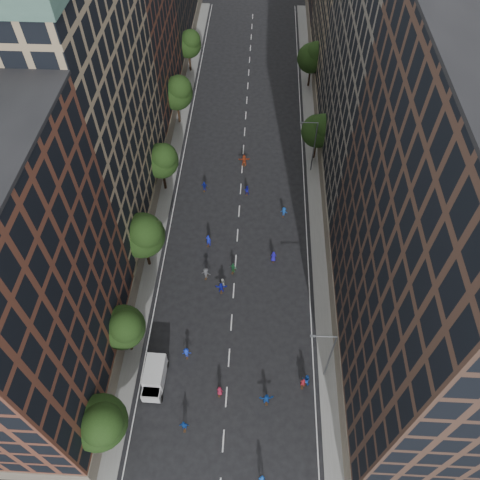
{
  "coord_description": "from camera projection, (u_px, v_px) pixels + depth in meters",
  "views": [
    {
      "loc": [
        2.38,
        -9.22,
        49.56
      ],
      "look_at": [
        0.47,
        29.06,
        2.0
      ],
      "focal_mm": 35.0,
      "sensor_mm": 36.0,
      "label": 1
    }
  ],
  "objects": [
    {
      "name": "ground",
      "position": [
        241.0,
        191.0,
        69.51
      ],
      "size": [
        240.0,
        240.0,
        0.0
      ],
      "primitive_type": "plane",
      "color": "black",
      "rests_on": "ground"
    },
    {
      "name": "sidewalk_left",
      "position": [
        168.0,
        155.0,
        74.53
      ],
      "size": [
        4.0,
        105.0,
        0.15
      ],
      "primitive_type": "cube",
      "color": "slate",
      "rests_on": "ground"
    },
    {
      "name": "sidewalk_right",
      "position": [
        319.0,
        160.0,
        73.78
      ],
      "size": [
        4.0,
        105.0,
        0.15
      ],
      "primitive_type": "cube",
      "color": "slate",
      "rests_on": "ground"
    },
    {
      "name": "bldg_left_a",
      "position": [
        4.0,
        299.0,
        40.25
      ],
      "size": [
        14.0,
        22.0,
        30.0
      ],
      "primitive_type": "cube",
      "color": "brown",
      "rests_on": "ground"
    },
    {
      "name": "bldg_left_b",
      "position": [
        74.0,
        112.0,
        53.74
      ],
      "size": [
        14.0,
        26.0,
        34.0
      ],
      "primitive_type": "cube",
      "color": "#937E60",
      "rests_on": "ground"
    },
    {
      "name": "bldg_left_c",
      "position": [
        121.0,
        36.0,
        70.49
      ],
      "size": [
        14.0,
        20.0,
        28.0
      ],
      "primitive_type": "cube",
      "color": "brown",
      "rests_on": "ground"
    },
    {
      "name": "bldg_right_a",
      "position": [
        452.0,
        259.0,
        39.23
      ],
      "size": [
        14.0,
        30.0,
        36.0
      ],
      "primitive_type": "cube",
      "color": "#432E24",
      "rests_on": "ground"
    },
    {
      "name": "bldg_right_b",
      "position": [
        393.0,
        81.0,
        58.57
      ],
      "size": [
        14.0,
        28.0,
        33.0
      ],
      "primitive_type": "cube",
      "color": "#645D52",
      "rests_on": "ground"
    },
    {
      "name": "tree_left_0",
      "position": [
        101.0,
        423.0,
        42.56
      ],
      "size": [
        5.2,
        5.2,
        8.83
      ],
      "color": "black",
      "rests_on": "ground"
    },
    {
      "name": "tree_left_1",
      "position": [
        124.0,
        327.0,
        49.15
      ],
      "size": [
        4.8,
        4.8,
        8.21
      ],
      "color": "black",
      "rests_on": "ground"
    },
    {
      "name": "tree_left_2",
      "position": [
        143.0,
        234.0,
        56.02
      ],
      "size": [
        5.6,
        5.6,
        9.45
      ],
      "color": "black",
      "rests_on": "ground"
    },
    {
      "name": "tree_left_3",
      "position": [
        162.0,
        160.0,
        65.23
      ],
      "size": [
        5.0,
        5.0,
        8.58
      ],
      "color": "black",
      "rests_on": "ground"
    },
    {
      "name": "tree_left_4",
      "position": [
        177.0,
        92.0,
        75.04
      ],
      "size": [
        5.4,
        5.4,
        9.08
      ],
      "color": "black",
      "rests_on": "ground"
    },
    {
      "name": "tree_left_5",
      "position": [
        189.0,
        43.0,
        85.4
      ],
      "size": [
        4.8,
        4.8,
        8.33
      ],
      "color": "black",
      "rests_on": "ground"
    },
    {
      "name": "tree_right_a",
      "position": [
        319.0,
        130.0,
        69.69
      ],
      "size": [
        5.0,
        5.0,
        8.39
      ],
      "color": "black",
      "rests_on": "ground"
    },
    {
      "name": "tree_right_b",
      "position": [
        313.0,
        57.0,
        81.97
      ],
      "size": [
        5.2,
        5.2,
        8.83
      ],
      "color": "black",
      "rests_on": "ground"
    },
    {
      "name": "streetlamp_near",
      "position": [
        329.0,
        354.0,
        47.61
      ],
      "size": [
        2.64,
        0.22,
        9.06
      ],
      "color": "#595B60",
      "rests_on": "ground"
    },
    {
      "name": "streetlamp_far",
      "position": [
        313.0,
        144.0,
        68.29
      ],
      "size": [
        2.64,
        0.22,
        9.06
      ],
      "color": "#595B60",
      "rests_on": "ground"
    },
    {
      "name": "cargo_van",
      "position": [
        154.0,
        377.0,
        50.11
      ],
      "size": [
        2.29,
        4.72,
        2.48
      ],
      "rotation": [
        0.0,
        0.0,
        -0.02
      ],
      "color": "silver",
      "rests_on": "ground"
    },
    {
      "name": "skater_0",
      "position": [
        146.0,
        395.0,
        49.45
      ],
      "size": [
        0.86,
        0.69,
        1.53
      ],
      "primitive_type": "imported",
      "rotation": [
        0.0,
        0.0,
        3.45
      ],
      "color": "#151EAE",
      "rests_on": "ground"
    },
    {
      "name": "skater_1",
      "position": [
        262.0,
        479.0,
        44.23
      ],
      "size": [
        0.75,
        0.59,
        1.81
      ],
      "primitive_type": "imported",
      "rotation": [
        0.0,
        0.0,
        3.39
      ],
      "color": "#1448A9",
      "rests_on": "ground"
    },
    {
      "name": "skater_2",
      "position": [
        306.0,
        380.0,
        50.32
      ],
      "size": [
        1.09,
        0.97,
        1.85
      ],
      "primitive_type": "imported",
      "rotation": [
        0.0,
        0.0,
        2.78
      ],
      "color": "#143FA3",
      "rests_on": "ground"
    },
    {
      "name": "skater_3",
      "position": [
        187.0,
        353.0,
        52.43
      ],
      "size": [
        1.06,
        0.69,
        1.55
      ],
      "primitive_type": "imported",
      "rotation": [
        0.0,
        0.0,
        3.26
      ],
      "color": "#1731BD",
      "rests_on": "ground"
    },
    {
      "name": "skater_4",
      "position": [
        184.0,
        426.0,
        47.34
      ],
      "size": [
        1.04,
        0.46,
        1.76
      ],
      "primitive_type": "imported",
      "rotation": [
        0.0,
        0.0,
        3.17
      ],
      "color": "#133F9C",
      "rests_on": "ground"
    },
    {
      "name": "skater_5",
      "position": [
        266.0,
        399.0,
        49.1
      ],
      "size": [
        1.61,
        0.71,
        1.68
      ],
      "primitive_type": "imported",
      "rotation": [
        0.0,
        0.0,
        3.29
      ],
      "color": "#1343A0",
      "rests_on": "ground"
    },
    {
      "name": "skater_6",
      "position": [
        220.0,
        391.0,
        49.71
      ],
      "size": [
        0.82,
        0.62,
        1.52
      ],
      "primitive_type": "imported",
      "rotation": [
        0.0,
        0.0,
        2.95
      ],
      "color": "maroon",
      "rests_on": "ground"
    },
    {
      "name": "skater_7",
      "position": [
        303.0,
        383.0,
        50.21
      ],
      "size": [
        0.64,
        0.46,
        1.64
      ],
      "primitive_type": "imported",
      "rotation": [
        0.0,
        0.0,
        3.02
      ],
      "color": "maroon",
      "rests_on": "ground"
    },
    {
      "name": "skater_8",
      "position": [
        222.0,
        283.0,
        58.29
      ],
      "size": [
        0.9,
        0.78,
        1.58
      ],
      "primitive_type": "imported",
      "rotation": [
        0.0,
        0.0,
        3.41
      ],
      "color": "silver",
      "rests_on": "ground"
    },
    {
      "name": "skater_9",
      "position": [
        206.0,
        273.0,
        59.09
      ],
      "size": [
        1.27,
        0.87,
        1.81
      ],
      "primitive_type": "imported",
      "rotation": [
        0.0,
        0.0,
        2.96
      ],
      "color": "#444549",
      "rests_on": "ground"
    },
    {
      "name": "skater_10",
      "position": [
        233.0,
        268.0,
        59.66
      ],
      "size": [
        1.07,
        0.73,
        1.69
      ],
      "primitive_type": "imported",
      "rotation": [
        0.0,
        0.0,
        2.79
      ],
      "color": "#1D6132",
      "rests_on": "ground"
    },
    {
      "name": "skater_11",
      "position": [
        221.0,
        288.0,
        57.85
      ],
      "size": [
        1.53,
        0.57,
        1.62
      ],
      "primitive_type": "imported",
      "rotation": [
        0.0,
        0.0,
        3.2
      ],
      "color": "#161FB3",
      "rests_on": "ground"
    },
    {
      "name": "skater_12",
      "position": [
        273.0,
        257.0,
        60.83
      ],
      "size": [
        0.84,
        0.57,
        1.67
      ],
      "primitive_type": "imported",
      "rotation": [
        0.0,
        0.0,
        3.19
      ],
      "color": "#1D14A9",
      "rests_on": "ground"
    },
    {
      "name": "skater_13",
      "position": [
        208.0,
        241.0,
        62.35
      ],
      "size": [
        0.82,
        0.66,
        1.94
      ],
      "primitive_type": "imported",
      "rotation": [
        0.0,
        0.0,
        2.83
      ],
      "color": "#1622BA",
      "rests_on": "ground"
    },
    {
      "name": "skater_14",
      "position": [
        247.0,
        190.0,
        68.56
      ],
      "size": [
        0.78,
        0.62,
        1.54
      ],
      "primitive_type": "imported",
      "rotation": [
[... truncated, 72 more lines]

